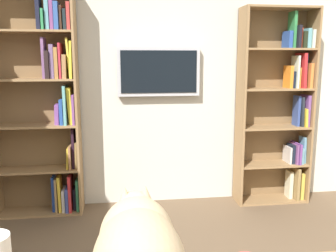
# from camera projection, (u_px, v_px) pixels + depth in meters

# --- Properties ---
(wall_back) EXTENTS (4.52, 0.06, 2.70)m
(wall_back) POSITION_uv_depth(u_px,v_px,m) (158.00, 75.00, 3.71)
(wall_back) COLOR beige
(wall_back) RESTS_ON ground
(bookshelf_left) EXTENTS (0.76, 0.28, 2.02)m
(bookshelf_left) POSITION_uv_depth(u_px,v_px,m) (281.00, 107.00, 3.77)
(bookshelf_left) COLOR #937047
(bookshelf_left) RESTS_ON ground
(bookshelf_right) EXTENTS (0.82, 0.28, 2.21)m
(bookshelf_right) POSITION_uv_depth(u_px,v_px,m) (46.00, 102.00, 3.45)
(bookshelf_right) COLOR #937047
(bookshelf_right) RESTS_ON ground
(wall_mounted_tv) EXTENTS (0.83, 0.07, 0.49)m
(wall_mounted_tv) POSITION_uv_depth(u_px,v_px,m) (159.00, 72.00, 3.62)
(wall_mounted_tv) COLOR #B7B7BC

